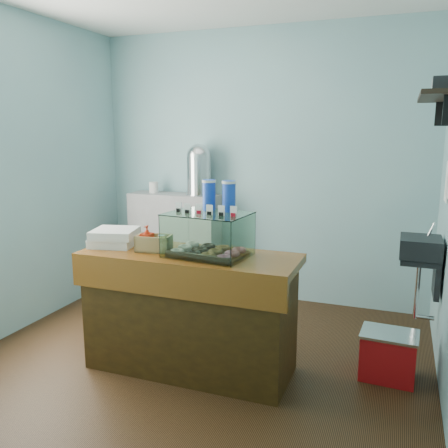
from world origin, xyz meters
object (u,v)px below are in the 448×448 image
at_px(counter, 190,311).
at_px(coffee_urn, 199,168).
at_px(display_case, 211,231).
at_px(red_cooler, 388,355).

height_order(counter, coffee_urn, coffee_urn).
height_order(display_case, coffee_urn, coffee_urn).
bearing_deg(display_case, red_cooler, 21.49).
bearing_deg(counter, display_case, 10.12).
relative_size(coffee_urn, red_cooler, 1.31).
relative_size(counter, coffee_urn, 2.96).
height_order(counter, red_cooler, counter).
height_order(coffee_urn, red_cooler, coffee_urn).
xyz_separation_m(counter, coffee_urn, (-0.61, 1.59, 0.93)).
xyz_separation_m(counter, red_cooler, (1.40, 0.38, -0.28)).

